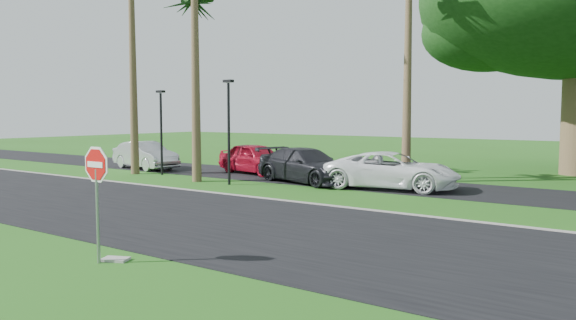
% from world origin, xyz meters
% --- Properties ---
extents(ground, '(120.00, 120.00, 0.00)m').
position_xyz_m(ground, '(0.00, 0.00, 0.00)').
color(ground, '#225615').
rests_on(ground, ground).
extents(road, '(120.00, 8.00, 0.02)m').
position_xyz_m(road, '(0.00, 2.00, 0.01)').
color(road, black).
rests_on(road, ground).
extents(parking_strip, '(120.00, 5.00, 0.02)m').
position_xyz_m(parking_strip, '(0.00, 12.50, 0.01)').
color(parking_strip, black).
rests_on(parking_strip, ground).
extents(curb, '(120.00, 0.12, 0.06)m').
position_xyz_m(curb, '(0.00, 6.05, 0.03)').
color(curb, gray).
rests_on(curb, ground).
extents(stop_sign_near, '(1.05, 0.07, 2.62)m').
position_xyz_m(stop_sign_near, '(0.50, -3.00, 1.77)').
color(stop_sign_near, gray).
rests_on(stop_sign_near, ground).
extents(palm_left_mid, '(5.00, 5.00, 10.00)m').
position_xyz_m(palm_left_mid, '(-10.50, 11.00, 8.68)').
color(palm_left_mid, brown).
rests_on(palm_left_mid, ground).
extents(streetlight_left, '(0.45, 0.25, 4.34)m').
position_xyz_m(streetlight_left, '(-11.50, 9.50, 2.50)').
color(streetlight_left, black).
rests_on(streetlight_left, ground).
extents(streetlight_right, '(0.45, 0.25, 4.64)m').
position_xyz_m(streetlight_right, '(-6.00, 8.50, 2.65)').
color(streetlight_right, black).
rests_on(streetlight_right, ground).
extents(car_silver, '(4.89, 2.38, 1.54)m').
position_xyz_m(car_silver, '(-14.51, 10.97, 0.77)').
color(car_silver, silver).
rests_on(car_silver, ground).
extents(car_red, '(5.00, 2.87, 1.60)m').
position_xyz_m(car_red, '(-7.83, 12.68, 0.80)').
color(car_red, '#A40D24').
rests_on(car_red, ground).
extents(car_dark, '(5.75, 3.45, 1.56)m').
position_xyz_m(car_dark, '(-3.57, 11.05, 0.78)').
color(car_dark, black).
rests_on(car_dark, ground).
extents(car_minivan, '(5.89, 3.41, 1.54)m').
position_xyz_m(car_minivan, '(0.56, 11.30, 0.77)').
color(car_minivan, white).
rests_on(car_minivan, ground).
extents(utility_slab, '(0.64, 0.54, 0.06)m').
position_xyz_m(utility_slab, '(0.63, -2.68, 0.03)').
color(utility_slab, gray).
rests_on(utility_slab, ground).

